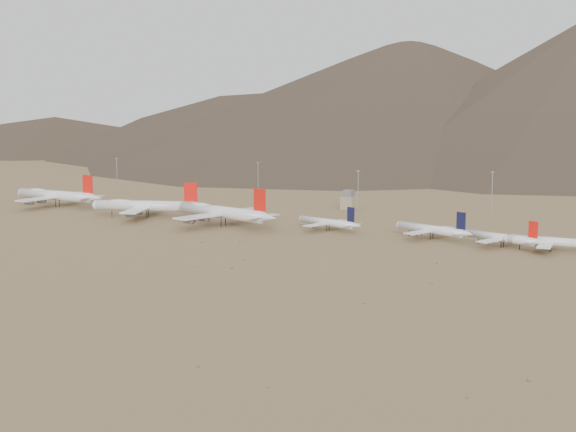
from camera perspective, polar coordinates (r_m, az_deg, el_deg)
The scene contains 15 objects.
ground at distance 411.52m, azimuth -6.77°, elevation -1.16°, with size 3000.00×3000.00×0.00m, color olive.
mountain_ridge at distance 1251.89m, azimuth 19.13°, elevation 11.46°, with size 4400.00×1000.00×300.00m.
widebody_west at distance 528.97m, azimuth -16.16°, elevation 1.42°, with size 72.37×55.27×21.50m.
widebody_centre at distance 465.56m, azimuth -10.06°, elevation 0.73°, with size 66.30×53.09×20.75m.
widebody_east at distance 429.13m, azimuth -4.72°, elevation 0.28°, with size 73.71×57.94×22.24m.
narrowbody_a at distance 412.58m, azimuth 2.89°, elevation -0.46°, with size 40.79×30.08×13.73m.
narrowbody_b at distance 392.29m, azimuth 10.24°, elevation -0.96°, with size 44.00×32.66×14.97m.
narrowbody_c at distance 377.57m, azimuth 15.06°, elevation -1.52°, with size 40.48×30.10×13.81m.
narrowbody_d at distance 372.72m, azimuth 18.25°, elevation -1.74°, with size 43.37×31.35×14.33m.
control_tower at distance 497.33m, azimuth 4.33°, elevation 1.08°, with size 8.00×8.00×12.00m.
mast_far_west at distance 599.52m, azimuth -12.07°, elevation 2.96°, with size 2.00×0.60×25.70m.
mast_west at distance 546.35m, azimuth -2.14°, elevation 2.65°, with size 2.00×0.60×25.70m.
mast_centre at distance 479.27m, azimuth 5.01°, elevation 1.88°, with size 2.00×0.60×25.70m.
mast_east at distance 484.89m, azimuth 14.31°, elevation 1.73°, with size 2.00×0.60×25.70m.
desert_scrub at distance 376.84m, azimuth -19.24°, elevation -2.35°, with size 430.53×162.13×0.95m.
Camera 1 is at (243.94, -324.96, 65.14)m, focal length 50.00 mm.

